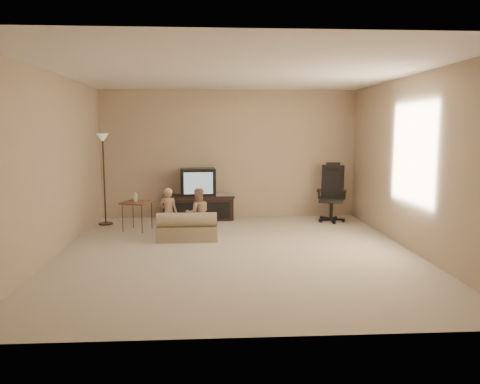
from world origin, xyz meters
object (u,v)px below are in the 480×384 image
Objects in this scene: floor_lamp at (103,159)px; office_chair at (332,200)px; child_sofa at (187,229)px; toddler_right at (198,214)px; side_table at (137,203)px; toddler_left at (169,213)px; tv_stand at (198,198)px.

office_chair is at bearing 0.93° from floor_lamp.
toddler_right is (0.17, 0.11, 0.22)m from child_sofa.
side_table is 0.85m from toddler_left.
toddler_left is 0.47m from toddler_right.
floor_lamp is (-0.67, 0.57, 0.73)m from side_table.
floor_lamp is 2.04× the size of toddler_left.
tv_stand is 1.60m from toddler_right.
tv_stand is at bearing 84.12° from child_sofa.
toddler_right is (0.03, -1.60, -0.01)m from tv_stand.
office_chair is 1.17× the size of child_sofa.
child_sofa is at bearing 163.41° from toddler_left.
toddler_right is at bearing -32.13° from side_table.
office_chair is at bearing 26.41° from child_sofa.
tv_stand is 1.49× the size of child_sofa.
floor_lamp reaches higher than toddler_left.
child_sofa is at bearing -40.62° from floor_lamp.
child_sofa is 0.29m from toddler_right.
floor_lamp is 2.05× the size of toddler_right.
tv_stand is 1.28× the size of office_chair.
office_chair is 3.02m from child_sofa.
toddler_right is (-2.50, -1.30, 0.01)m from office_chair.
toddler_right reaches higher than child_sofa.
toddler_left is at bearing -45.36° from side_table.
office_chair is at bearing -161.90° from toddler_right.
tv_stand is 1.74× the size of toddler_left.
tv_stand is 1.59m from toddler_left.
toddler_right reaches higher than side_table.
toddler_left is at bearing 148.88° from child_sofa.
office_chair reaches higher than side_table.
child_sofa is at bearing -133.45° from office_chair.
child_sofa is at bearing 23.00° from toddler_right.
side_table is 1.22m from child_sofa.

